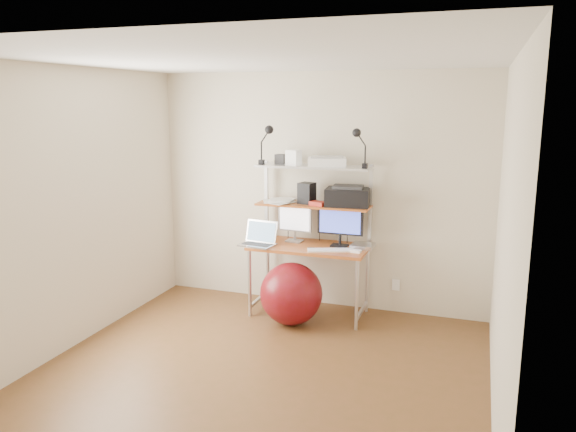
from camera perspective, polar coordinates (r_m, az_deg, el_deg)
name	(u,v)px	position (r m, az deg, el deg)	size (l,w,h in m)	color
room	(256,226)	(4.33, -3.29, -1.02)	(3.60, 3.60, 3.60)	brown
computer_desk	(311,224)	(5.78, 2.39, -0.80)	(1.20, 0.60, 1.57)	#B84E23
wall_outlet	(396,285)	(6.05, 10.90, -6.88)	(0.08, 0.01, 0.12)	white
monitor_silver	(295,221)	(5.90, 0.71, -0.51)	(0.37, 0.14, 0.41)	#AFB0B4
monitor_black	(340,223)	(5.73, 5.33, -0.75)	(0.47, 0.13, 0.47)	black
laptop	(259,240)	(5.80, -2.92, -2.43)	(0.38, 0.33, 0.31)	silver
keyboard	(330,250)	(5.59, 4.33, -3.47)	(0.45, 0.13, 0.01)	white
mouse	(356,251)	(5.54, 6.93, -3.56)	(0.10, 0.06, 0.03)	white
mac_mini	(363,246)	(5.72, 7.62, -3.04)	(0.22, 0.22, 0.04)	silver
phone	(311,249)	(5.61, 2.36, -3.41)	(0.06, 0.12, 0.01)	black
printer	(348,196)	(5.72, 6.10, 2.00)	(0.47, 0.34, 0.21)	black
nas_cube	(307,193)	(5.82, 1.92, 2.34)	(0.15, 0.15, 0.22)	black
red_box	(318,204)	(5.71, 3.08, 1.27)	(0.16, 0.11, 0.04)	#B3291C
scanner	(327,161)	(5.70, 3.97, 5.56)	(0.43, 0.34, 0.10)	white
box_white	(294,158)	(5.76, 0.57, 5.95)	(0.13, 0.11, 0.16)	white
box_grey	(281,159)	(5.90, -0.76, 5.81)	(0.10, 0.10, 0.10)	#303033
clip_lamp_left	(268,136)	(5.79, -2.09, 8.12)	(0.16, 0.09, 0.40)	black
clip_lamp_right	(358,139)	(5.54, 7.17, 7.75)	(0.15, 0.09, 0.39)	black
exercise_ball	(291,294)	(5.64, 0.33, -7.89)	(0.62, 0.62, 0.62)	maroon
paper_stack	(280,201)	(5.92, -0.80, 1.57)	(0.42, 0.41, 0.03)	white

